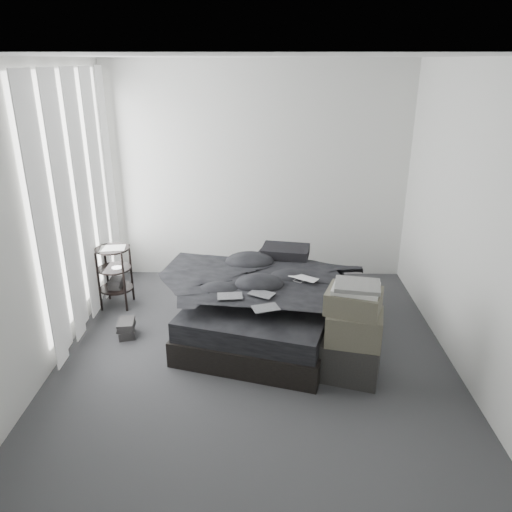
{
  "coord_description": "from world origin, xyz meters",
  "views": [
    {
      "loc": [
        0.08,
        -3.82,
        2.58
      ],
      "look_at": [
        0.0,
        0.8,
        0.75
      ],
      "focal_mm": 35.0,
      "sensor_mm": 36.0,
      "label": 1
    }
  ],
  "objects_px": {
    "bed": "(267,320)",
    "laptop": "(301,274)",
    "box_lower": "(350,358)",
    "side_stand": "(115,277)"
  },
  "relations": [
    {
      "from": "bed",
      "to": "laptop",
      "type": "height_order",
      "value": "laptop"
    },
    {
      "from": "box_lower",
      "to": "laptop",
      "type": "bearing_deg",
      "value": 117.95
    },
    {
      "from": "laptop",
      "to": "side_stand",
      "type": "relative_size",
      "value": 0.42
    },
    {
      "from": "side_stand",
      "to": "box_lower",
      "type": "xyz_separation_m",
      "value": [
        2.39,
        -1.32,
        -0.16
      ]
    },
    {
      "from": "bed",
      "to": "box_lower",
      "type": "xyz_separation_m",
      "value": [
        0.72,
        -0.78,
        0.06
      ]
    },
    {
      "from": "side_stand",
      "to": "bed",
      "type": "bearing_deg",
      "value": -17.93
    },
    {
      "from": "bed",
      "to": "side_stand",
      "type": "distance_m",
      "value": 1.77
    },
    {
      "from": "bed",
      "to": "laptop",
      "type": "xyz_separation_m",
      "value": [
        0.33,
        -0.05,
        0.53
      ]
    },
    {
      "from": "side_stand",
      "to": "box_lower",
      "type": "height_order",
      "value": "side_stand"
    },
    {
      "from": "laptop",
      "to": "box_lower",
      "type": "relative_size",
      "value": 0.59
    }
  ]
}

